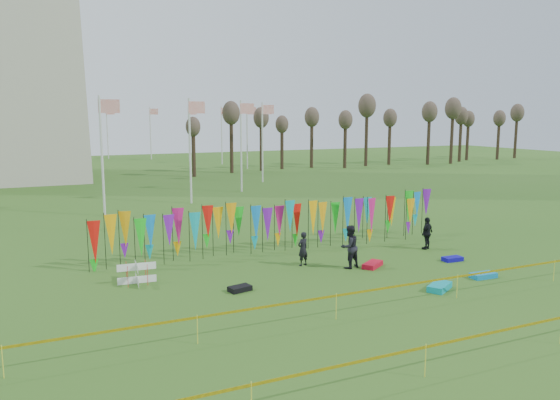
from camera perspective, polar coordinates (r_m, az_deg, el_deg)
name	(u,v)px	position (r m, az deg, el deg)	size (l,w,h in m)	color
ground	(359,294)	(21.22, 8.30, -9.65)	(160.00, 160.00, 0.00)	#2B5718
banner_row	(284,219)	(27.24, 0.44, -2.05)	(18.64, 0.64, 2.43)	black
caution_tape_near	(385,289)	(19.34, 10.95, -9.14)	(26.00, 0.02, 0.90)	yellow
caution_tape_far	(482,336)	(16.15, 20.36, -13.20)	(26.00, 0.02, 0.90)	yellow
tree_line	(384,120)	(74.53, 10.84, 8.25)	(53.92, 1.92, 7.84)	#3A291D
box_kite	(137,273)	(22.78, -14.73, -7.42)	(0.78, 0.78, 0.86)	red
person_left	(303,249)	(24.57, 2.41, -5.12)	(0.56, 0.41, 1.54)	black
person_mid	(349,247)	(24.32, 7.26, -4.87)	(0.94, 0.58, 1.93)	black
person_right	(427,233)	(28.50, 15.12, -3.37)	(0.96, 0.55, 1.64)	black
kite_bag_turquoise	(440,287)	(22.26, 16.33, -8.70)	(1.21, 0.60, 0.24)	#0B9CAA
kite_bag_blue	(452,259)	(26.72, 17.57, -5.88)	(0.92, 0.48, 0.19)	#100AA4
kite_bag_red	(373,265)	(24.84, 9.65, -6.67)	(1.18, 0.54, 0.22)	red
kite_bag_black	(240,288)	(21.32, -4.22, -9.21)	(0.86, 0.50, 0.20)	black
kite_bag_teal	(483,275)	(24.42, 20.47, -7.39)	(1.09, 0.52, 0.21)	#0E82C6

